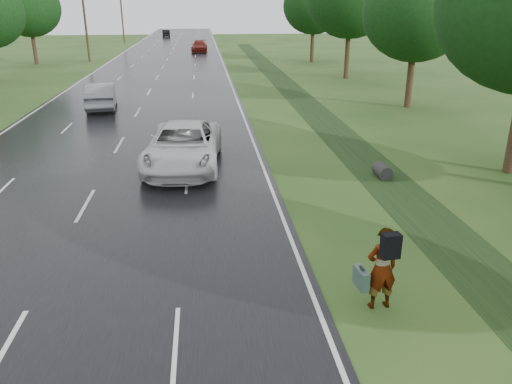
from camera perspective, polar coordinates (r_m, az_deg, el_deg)
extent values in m
plane|color=#264819|center=(11.88, -26.99, -16.30)|extent=(220.00, 220.00, 0.00)
cube|color=black|center=(54.39, -10.83, 13.41)|extent=(14.00, 180.00, 0.04)
cube|color=silver|center=(54.28, -3.51, 13.74)|extent=(0.12, 180.00, 0.01)
cube|color=silver|center=(55.33, -17.99, 12.94)|extent=(0.12, 180.00, 0.01)
cube|color=silver|center=(54.39, -10.83, 13.44)|extent=(0.12, 180.00, 0.01)
cube|color=black|center=(30.45, 7.90, 7.90)|extent=(2.20, 120.00, 0.01)
cylinder|color=#2D2D2D|center=(21.17, 14.24, 2.37)|extent=(0.56, 1.00, 0.56)
cylinder|color=#331F14|center=(65.23, -18.98, 18.28)|extent=(0.26, 0.26, 10.00)
cylinder|color=#331F14|center=(94.78, -15.10, 19.14)|extent=(0.26, 0.26, 10.00)
cylinder|color=#331F14|center=(35.99, 17.16, 12.02)|extent=(0.44, 0.44, 3.52)
ellipsoid|color=black|center=(35.65, 17.94, 18.98)|extent=(7.00, 7.00, 6.30)
cylinder|color=#331F14|center=(48.94, 10.37, 15.08)|extent=(0.44, 0.44, 4.16)
cylinder|color=#331F14|center=(62.42, 6.44, 16.24)|extent=(0.44, 0.44, 3.68)
ellipsoid|color=black|center=(62.23, 6.62, 20.41)|extent=(7.20, 7.20, 6.48)
cylinder|color=#331F14|center=(64.87, -23.99, 14.75)|extent=(0.44, 0.44, 3.52)
ellipsoid|color=black|center=(64.68, -24.58, 18.59)|extent=(7.00, 7.00, 6.30)
imported|color=#A5998C|center=(11.92, 14.17, -8.45)|extent=(0.79, 0.57, 2.05)
cube|color=black|center=(11.35, 15.14, -5.96)|extent=(0.43, 0.29, 0.57)
cube|color=#38524B|center=(11.97, 11.92, -9.62)|extent=(0.25, 0.59, 0.46)
cube|color=black|center=(11.83, 12.02, -8.48)|extent=(0.07, 0.20, 0.04)
imported|color=silver|center=(21.70, -8.32, 5.21)|extent=(3.56, 6.82, 1.83)
imported|color=gray|center=(35.48, -17.28, 10.46)|extent=(2.42, 5.35, 1.70)
imported|color=maroon|center=(75.08, -6.49, 16.21)|extent=(2.42, 5.44, 1.55)
imported|color=black|center=(109.38, -10.24, 17.41)|extent=(1.84, 4.41, 1.42)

